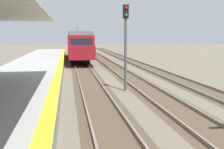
{
  "coord_description": "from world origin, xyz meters",
  "views": [
    {
      "loc": [
        0.39,
        3.41,
        3.38
      ],
      "look_at": [
        1.84,
        12.37,
        2.1
      ],
      "focal_mm": 44.41,
      "sensor_mm": 36.0,
      "label": 1
    }
  ],
  "objects": [
    {
      "name": "track_pair_far_side",
      "position": [
        8.7,
        20.0,
        0.05
      ],
      "size": [
        2.34,
        120.0,
        0.16
      ],
      "color": "#4C3D2D",
      "rests_on": "ground"
    },
    {
      "name": "track_pair_middle",
      "position": [
        5.3,
        20.0,
        0.05
      ],
      "size": [
        2.34,
        120.0,
        0.16
      ],
      "color": "#4C3D2D",
      "rests_on": "ground"
    },
    {
      "name": "approaching_train",
      "position": [
        1.9,
        42.25,
        2.18
      ],
      "size": [
        2.93,
        19.6,
        4.76
      ],
      "color": "maroon",
      "rests_on": "ground"
    },
    {
      "name": "track_pair_nearest_platform",
      "position": [
        1.9,
        20.0,
        0.05
      ],
      "size": [
        2.34,
        120.0,
        0.16
      ],
      "color": "#4C3D2D",
      "rests_on": "ground"
    },
    {
      "name": "station_platform",
      "position": [
        -2.5,
        16.0,
        0.45
      ],
      "size": [
        5.0,
        80.0,
        0.91
      ],
      "color": "#999993",
      "rests_on": "ground"
    },
    {
      "name": "rail_signal_post",
      "position": [
        3.88,
        19.89,
        3.19
      ],
      "size": [
        0.32,
        0.34,
        5.2
      ],
      "color": "#4C4C4C",
      "rests_on": "ground"
    }
  ]
}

